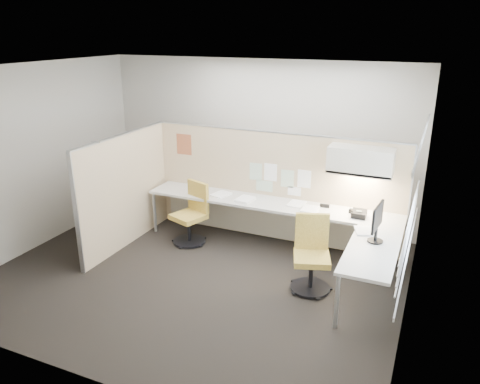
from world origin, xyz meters
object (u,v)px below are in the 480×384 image
at_px(desk, 287,217).
at_px(monitor, 377,221).
at_px(chair_left, 192,215).
at_px(chair_right, 311,256).
at_px(phone, 359,214).

height_order(desk, monitor, monitor).
xyz_separation_m(chair_left, chair_right, (2.12, -0.61, 0.00)).
relative_size(chair_left, chair_right, 0.99).
height_order(chair_left, chair_right, chair_right).
bearing_deg(monitor, chair_right, 108.16).
xyz_separation_m(chair_right, monitor, (0.76, 0.17, 0.56)).
distance_m(chair_left, chair_right, 2.20).
distance_m(desk, phone, 1.05).
bearing_deg(phone, monitor, -65.80).
distance_m(monitor, phone, 0.84).
height_order(desk, chair_left, chair_left).
distance_m(desk, chair_left, 1.53).
bearing_deg(chair_left, desk, 27.69).
bearing_deg(desk, chair_left, -172.14).
xyz_separation_m(desk, chair_right, (0.61, -0.82, -0.14)).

